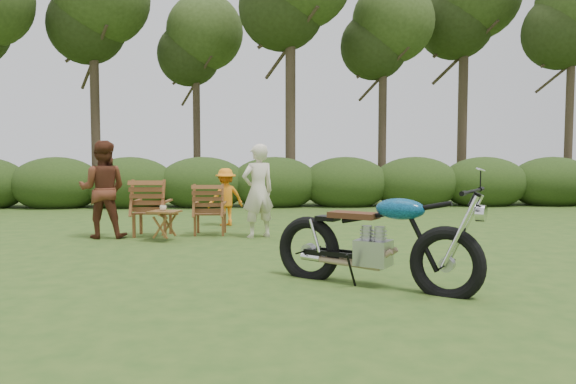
{
  "coord_description": "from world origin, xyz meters",
  "views": [
    {
      "loc": [
        -0.46,
        -6.69,
        1.5
      ],
      "look_at": [
        -0.01,
        1.83,
        0.9
      ],
      "focal_mm": 35.0,
      "sensor_mm": 36.0,
      "label": 1
    }
  ],
  "objects_px": {
    "cup": "(163,208)",
    "child": "(226,226)",
    "lawn_chair_right": "(210,234)",
    "adult_a": "(258,237)",
    "lawn_chair_left": "(153,236)",
    "motorcycle": "(373,286)",
    "adult_b": "(104,238)",
    "side_table": "(165,226)"
  },
  "relations": [
    {
      "from": "cup",
      "to": "child",
      "type": "xyz_separation_m",
      "value": [
        0.94,
        1.99,
        -0.56
      ]
    },
    {
      "from": "lawn_chair_right",
      "to": "adult_a",
      "type": "height_order",
      "value": "adult_a"
    },
    {
      "from": "lawn_chair_left",
      "to": "adult_a",
      "type": "bearing_deg",
      "value": 174.57
    },
    {
      "from": "lawn_chair_left",
      "to": "lawn_chair_right",
      "type": "bearing_deg",
      "value": -170.52
    },
    {
      "from": "motorcycle",
      "to": "cup",
      "type": "xyz_separation_m",
      "value": [
        -2.9,
        3.37,
        0.56
      ]
    },
    {
      "from": "lawn_chair_left",
      "to": "adult_a",
      "type": "height_order",
      "value": "adult_a"
    },
    {
      "from": "lawn_chair_left",
      "to": "cup",
      "type": "height_order",
      "value": "cup"
    },
    {
      "from": "lawn_chair_right",
      "to": "lawn_chair_left",
      "type": "bearing_deg",
      "value": 7.63
    },
    {
      "from": "adult_a",
      "to": "adult_b",
      "type": "height_order",
      "value": "adult_b"
    },
    {
      "from": "child",
      "to": "motorcycle",
      "type": "bearing_deg",
      "value": 83.86
    },
    {
      "from": "lawn_chair_left",
      "to": "cup",
      "type": "bearing_deg",
      "value": 118.59
    },
    {
      "from": "lawn_chair_right",
      "to": "cup",
      "type": "relative_size",
      "value": 8.14
    },
    {
      "from": "adult_a",
      "to": "child",
      "type": "relative_size",
      "value": 1.4
    },
    {
      "from": "lawn_chair_right",
      "to": "adult_b",
      "type": "height_order",
      "value": "adult_b"
    },
    {
      "from": "side_table",
      "to": "adult_b",
      "type": "distance_m",
      "value": 1.26
    },
    {
      "from": "lawn_chair_right",
      "to": "adult_b",
      "type": "relative_size",
      "value": 0.54
    },
    {
      "from": "cup",
      "to": "lawn_chair_left",
      "type": "bearing_deg",
      "value": 115.22
    },
    {
      "from": "lawn_chair_left",
      "to": "adult_a",
      "type": "distance_m",
      "value": 1.93
    },
    {
      "from": "lawn_chair_left",
      "to": "side_table",
      "type": "bearing_deg",
      "value": 119.58
    },
    {
      "from": "lawn_chair_right",
      "to": "adult_b",
      "type": "bearing_deg",
      "value": 10.88
    },
    {
      "from": "lawn_chair_left",
      "to": "child",
      "type": "xyz_separation_m",
      "value": [
        1.24,
        1.36,
        0.0
      ]
    },
    {
      "from": "adult_a",
      "to": "lawn_chair_left",
      "type": "bearing_deg",
      "value": -34.84
    },
    {
      "from": "lawn_chair_right",
      "to": "adult_a",
      "type": "xyz_separation_m",
      "value": [
        0.88,
        -0.4,
        0.0
      ]
    },
    {
      "from": "adult_b",
      "to": "child",
      "type": "bearing_deg",
      "value": -145.0
    },
    {
      "from": "adult_a",
      "to": "side_table",
      "type": "bearing_deg",
      "value": -13.43
    },
    {
      "from": "cup",
      "to": "adult_b",
      "type": "height_order",
      "value": "adult_b"
    },
    {
      "from": "motorcycle",
      "to": "child",
      "type": "relative_size",
      "value": 1.97
    },
    {
      "from": "motorcycle",
      "to": "child",
      "type": "distance_m",
      "value": 5.71
    },
    {
      "from": "lawn_chair_left",
      "to": "adult_a",
      "type": "xyz_separation_m",
      "value": [
        1.9,
        -0.29,
        0.0
      ]
    },
    {
      "from": "motorcycle",
      "to": "adult_a",
      "type": "height_order",
      "value": "adult_a"
    },
    {
      "from": "adult_b",
      "to": "adult_a",
      "type": "bearing_deg",
      "value": 175.83
    },
    {
      "from": "adult_b",
      "to": "child",
      "type": "distance_m",
      "value": 2.58
    },
    {
      "from": "lawn_chair_left",
      "to": "side_table",
      "type": "height_order",
      "value": "side_table"
    },
    {
      "from": "lawn_chair_right",
      "to": "cup",
      "type": "bearing_deg",
      "value": 46.96
    },
    {
      "from": "adult_a",
      "to": "cup",
      "type": "bearing_deg",
      "value": -14.25
    },
    {
      "from": "side_table",
      "to": "motorcycle",
      "type": "bearing_deg",
      "value": -49.4
    },
    {
      "from": "lawn_chair_right",
      "to": "cup",
      "type": "height_order",
      "value": "cup"
    },
    {
      "from": "lawn_chair_right",
      "to": "lawn_chair_left",
      "type": "xyz_separation_m",
      "value": [
        -1.02,
        -0.11,
        0.0
      ]
    },
    {
      "from": "cup",
      "to": "adult_a",
      "type": "height_order",
      "value": "adult_a"
    },
    {
      "from": "lawn_chair_left",
      "to": "adult_b",
      "type": "distance_m",
      "value": 0.85
    },
    {
      "from": "side_table",
      "to": "child",
      "type": "relative_size",
      "value": 0.44
    },
    {
      "from": "motorcycle",
      "to": "adult_a",
      "type": "bearing_deg",
      "value": 143.86
    }
  ]
}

